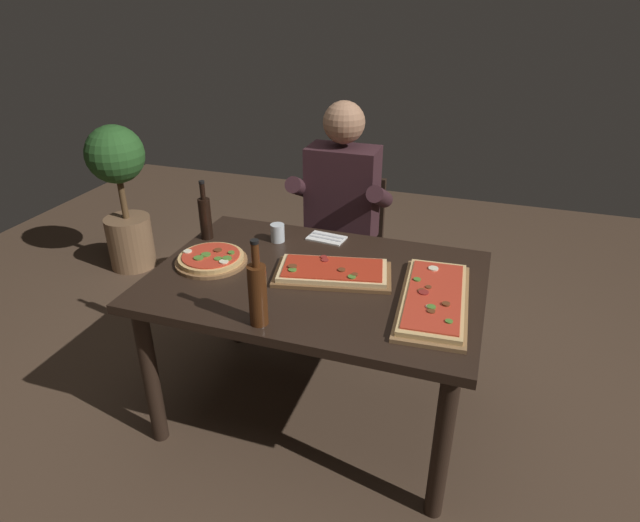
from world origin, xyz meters
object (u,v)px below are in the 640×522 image
object	(u,v)px
oil_bottle_amber	(258,293)
seated_diner	(340,212)
potted_plant_corner	(121,190)
diner_chair	(345,245)
pizza_round_far	(211,259)
dining_table	(316,296)
pizza_rectangular_front	(333,272)
tumbler_near_camera	(278,234)
pizza_rectangular_left	(434,299)
wine_bottle_dark	(205,217)

from	to	relation	value
oil_bottle_amber	seated_diner	world-z (taller)	seated_diner
oil_bottle_amber	potted_plant_corner	distance (m)	2.22
diner_chair	pizza_round_far	bearing A→B (deg)	-112.68
dining_table	pizza_rectangular_front	size ratio (longest dim) A/B	2.59
dining_table	seated_diner	bearing A→B (deg)	98.82
pizza_round_far	tumbler_near_camera	xyz separation A→B (m)	(0.19, 0.31, 0.02)
oil_bottle_amber	pizza_rectangular_front	bearing A→B (deg)	70.76
pizza_rectangular_left	tumbler_near_camera	distance (m)	0.87
dining_table	diner_chair	world-z (taller)	diner_chair
dining_table	pizza_round_far	world-z (taller)	pizza_round_far
dining_table	diner_chair	xyz separation A→B (m)	(-0.11, 0.86, -0.16)
dining_table	potted_plant_corner	distance (m)	2.04
dining_table	pizza_round_far	xyz separation A→B (m)	(-0.49, -0.03, 0.12)
pizza_round_far	oil_bottle_amber	size ratio (longest dim) A/B	0.95
tumbler_near_camera	seated_diner	xyz separation A→B (m)	(0.18, 0.46, -0.04)
pizza_round_far	seated_diner	size ratio (longest dim) A/B	0.24
diner_chair	wine_bottle_dark	bearing A→B (deg)	-128.63
pizza_rectangular_front	seated_diner	size ratio (longest dim) A/B	0.41
dining_table	pizza_rectangular_left	distance (m)	0.52
pizza_rectangular_front	oil_bottle_amber	bearing A→B (deg)	-109.24
dining_table	pizza_rectangular_front	bearing A→B (deg)	21.80
wine_bottle_dark	dining_table	bearing A→B (deg)	-17.53
pizza_rectangular_front	wine_bottle_dark	world-z (taller)	wine_bottle_dark
pizza_rectangular_front	potted_plant_corner	world-z (taller)	potted_plant_corner
wine_bottle_dark	seated_diner	size ratio (longest dim) A/B	0.22
pizza_rectangular_front	pizza_round_far	distance (m)	0.55
pizza_rectangular_left	pizza_round_far	bearing A→B (deg)	178.60
pizza_rectangular_front	tumbler_near_camera	bearing A→B (deg)	144.80
pizza_rectangular_front	diner_chair	bearing A→B (deg)	102.19
pizza_rectangular_left	oil_bottle_amber	distance (m)	0.69
pizza_rectangular_front	tumbler_near_camera	size ratio (longest dim) A/B	6.20
potted_plant_corner	pizza_rectangular_left	bearing A→B (deg)	-24.90
seated_diner	potted_plant_corner	xyz separation A→B (m)	(-1.66, 0.27, -0.16)
pizza_rectangular_left	seated_diner	world-z (taller)	seated_diner
pizza_rectangular_front	potted_plant_corner	bearing A→B (deg)	152.06
pizza_rectangular_left	wine_bottle_dark	distance (m)	1.17
pizza_rectangular_front	pizza_rectangular_left	bearing A→B (deg)	-10.57
pizza_rectangular_left	pizza_round_far	size ratio (longest dim) A/B	1.97
seated_diner	tumbler_near_camera	bearing A→B (deg)	-111.46
pizza_round_far	wine_bottle_dark	xyz separation A→B (m)	(-0.15, 0.23, 0.09)
dining_table	wine_bottle_dark	size ratio (longest dim) A/B	4.77
pizza_rectangular_left	potted_plant_corner	world-z (taller)	potted_plant_corner
dining_table	wine_bottle_dark	bearing A→B (deg)	162.47
pizza_round_far	seated_diner	distance (m)	0.85
pizza_rectangular_front	oil_bottle_amber	world-z (taller)	oil_bottle_amber
tumbler_near_camera	diner_chair	bearing A→B (deg)	72.71
pizza_round_far	potted_plant_corner	bearing A→B (deg)	141.29
pizza_round_far	wine_bottle_dark	size ratio (longest dim) A/B	1.09
pizza_rectangular_left	oil_bottle_amber	bearing A→B (deg)	-149.62
pizza_round_far	diner_chair	distance (m)	1.00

